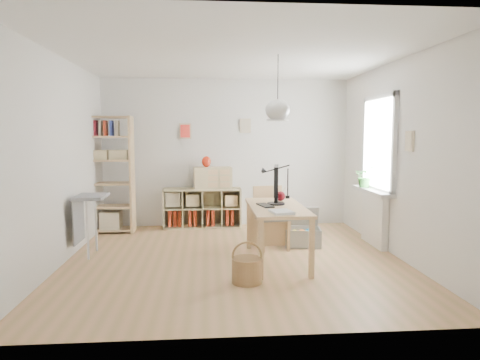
{
  "coord_description": "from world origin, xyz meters",
  "views": [
    {
      "loc": [
        -0.37,
        -5.65,
        1.68
      ],
      "look_at": [
        0.1,
        0.3,
        1.05
      ],
      "focal_mm": 32.0,
      "sensor_mm": 36.0,
      "label": 1
    }
  ],
  "objects": [
    {
      "name": "monitor",
      "position": [
        0.56,
        -0.03,
        1.04
      ],
      "size": [
        0.24,
        0.6,
        0.52
      ],
      "rotation": [
        0.0,
        0.0,
        -0.17
      ],
      "color": "black",
      "rests_on": "desk"
    },
    {
      "name": "storage_chest",
      "position": [
        1.1,
        0.67,
        0.18
      ],
      "size": [
        0.61,
        0.67,
        0.56
      ],
      "rotation": [
        0.0,
        0.0,
        -0.15
      ],
      "color": "#B6B5B1",
      "rests_on": "ground"
    },
    {
      "name": "room_shell",
      "position": [
        0.55,
        -0.15,
        2.0
      ],
      "size": [
        4.5,
        4.5,
        4.5
      ],
      "color": "white",
      "rests_on": "ground"
    },
    {
      "name": "chair",
      "position": [
        0.57,
        0.54,
        0.52
      ],
      "size": [
        0.52,
        0.52,
        0.92
      ],
      "rotation": [
        0.0,
        0.0,
        0.17
      ],
      "color": "gray",
      "rests_on": "ground"
    },
    {
      "name": "tall_bookshelf",
      "position": [
        -2.04,
        1.8,
        1.09
      ],
      "size": [
        0.8,
        0.38,
        2.0
      ],
      "color": "tan",
      "rests_on": "ground"
    },
    {
      "name": "radiator",
      "position": [
        2.19,
        0.6,
        0.4
      ],
      "size": [
        0.1,
        0.8,
        0.8
      ],
      "primitive_type": "cube",
      "color": "white",
      "rests_on": "ground"
    },
    {
      "name": "keyboard",
      "position": [
        0.4,
        -0.15,
        0.76
      ],
      "size": [
        0.21,
        0.37,
        0.02
      ],
      "primitive_type": "cube",
      "rotation": [
        0.0,
        0.0,
        0.24
      ],
      "color": "black",
      "rests_on": "desk"
    },
    {
      "name": "window_unit",
      "position": [
        2.23,
        0.6,
        1.55
      ],
      "size": [
        0.07,
        1.16,
        1.46
      ],
      "color": "white",
      "rests_on": "ground"
    },
    {
      "name": "ground",
      "position": [
        0.0,
        0.0,
        0.0
      ],
      "size": [
        4.5,
        4.5,
        0.0
      ],
      "primitive_type": "plane",
      "color": "tan",
      "rests_on": "ground"
    },
    {
      "name": "desk",
      "position": [
        0.55,
        -0.15,
        0.66
      ],
      "size": [
        0.7,
        1.5,
        0.75
      ],
      "color": "tan",
      "rests_on": "ground"
    },
    {
      "name": "paper_tray",
      "position": [
        0.52,
        -0.67,
        0.76
      ],
      "size": [
        0.29,
        0.34,
        0.03
      ],
      "primitive_type": "cube",
      "rotation": [
        0.0,
        0.0,
        0.18
      ],
      "color": "silver",
      "rests_on": "desk"
    },
    {
      "name": "cube_shelf",
      "position": [
        -0.47,
        2.08,
        0.3
      ],
      "size": [
        1.4,
        0.38,
        0.72
      ],
      "color": "tan",
      "rests_on": "ground"
    },
    {
      "name": "side_table",
      "position": [
        -2.04,
        0.35,
        0.67
      ],
      "size": [
        0.4,
        0.55,
        0.85
      ],
      "color": "gray",
      "rests_on": "ground"
    },
    {
      "name": "potted_plant",
      "position": [
        2.12,
        0.85,
        1.03
      ],
      "size": [
        0.38,
        0.36,
        0.34
      ],
      "primitive_type": "imported",
      "rotation": [
        0.0,
        0.0,
        -0.35
      ],
      "color": "#296E29",
      "rests_on": "windowsill"
    },
    {
      "name": "yarn_ball",
      "position": [
        0.68,
        0.28,
        0.82
      ],
      "size": [
        0.14,
        0.14,
        0.14
      ],
      "primitive_type": "sphere",
      "color": "#46090F",
      "rests_on": "desk"
    },
    {
      "name": "task_lamp",
      "position": [
        0.61,
        0.45,
        1.07
      ],
      "size": [
        0.44,
        0.16,
        0.47
      ],
      "color": "black",
      "rests_on": "desk"
    },
    {
      "name": "wicker_basket",
      "position": [
        0.08,
        -0.93,
        0.16
      ],
      "size": [
        0.35,
        0.35,
        0.48
      ],
      "rotation": [
        0.0,
        0.0,
        -0.01
      ],
      "color": "#956B43",
      "rests_on": "ground"
    },
    {
      "name": "windowsill",
      "position": [
        2.14,
        0.6,
        0.83
      ],
      "size": [
        0.22,
        1.2,
        0.06
      ],
      "primitive_type": "cube",
      "color": "silver",
      "rests_on": "radiator"
    },
    {
      "name": "drawer_chest",
      "position": [
        -0.26,
        2.04,
        0.91
      ],
      "size": [
        0.7,
        0.36,
        0.38
      ],
      "primitive_type": "cube",
      "rotation": [
        0.0,
        0.0,
        0.09
      ],
      "color": "tan",
      "rests_on": "cube_shelf"
    },
    {
      "name": "red_vase",
      "position": [
        -0.37,
        2.04,
        1.2
      ],
      "size": [
        0.16,
        0.16,
        0.2
      ],
      "primitive_type": "ellipsoid",
      "color": "#AC220E",
      "rests_on": "drawer_chest"
    }
  ]
}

